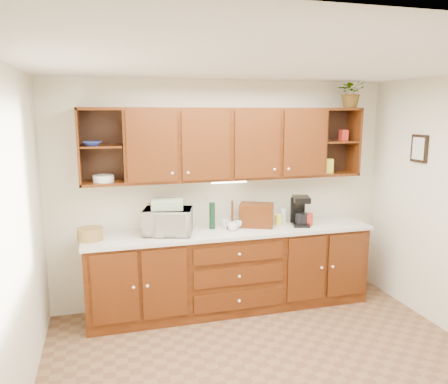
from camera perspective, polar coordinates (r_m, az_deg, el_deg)
floor at (r=4.07m, az=7.13°, el=-23.09°), size 4.00×4.00×0.00m
ceiling at (r=3.42m, az=8.15°, el=16.30°), size 4.00×4.00×0.00m
back_wall at (r=5.14m, az=-0.02°, el=-0.15°), size 4.00×0.00×4.00m
left_wall at (r=3.33m, az=-26.30°, el=-7.18°), size 0.00×3.50×3.50m
base_cabinets at (r=5.09m, az=0.89°, el=-10.20°), size 3.20×0.60×0.90m
countertop at (r=4.94m, az=0.94°, el=-5.13°), size 3.24×0.64×0.04m
upper_cabinets at (r=4.91m, az=0.59°, el=6.33°), size 3.20×0.33×0.80m
undercabinet_light at (r=4.91m, az=0.65°, el=1.36°), size 0.40×0.05×0.02m
framed_picture at (r=5.23m, az=24.16°, el=5.21°), size 0.03×0.24×0.30m
wicker_basket at (r=4.72m, az=-17.09°, el=-5.27°), size 0.29×0.29×0.13m
microwave at (r=4.74m, az=-7.35°, el=-3.84°), size 0.59×0.47×0.28m
towel_stack at (r=4.70m, az=-7.40°, el=-1.59°), size 0.37×0.30×0.10m
wine_bottle at (r=4.93m, az=-1.56°, el=-3.10°), size 0.08×0.08×0.30m
woven_tray at (r=5.02m, az=-8.18°, el=-4.64°), size 0.37×0.15×0.36m
bread_box at (r=5.04m, az=4.28°, el=-3.02°), size 0.45×0.37×0.27m
mug_tree at (r=4.96m, az=1.09°, el=-4.22°), size 0.29×0.29×0.32m
canister_red at (r=5.18m, az=10.91°, el=-3.55°), size 0.13×0.13×0.14m
canister_white at (r=5.25m, az=7.78°, el=-3.08°), size 0.08×0.08×0.17m
canister_yellow at (r=5.16m, az=7.13°, el=-3.60°), size 0.11×0.11×0.12m
coffee_maker at (r=5.16m, az=9.90°, el=-2.49°), size 0.24×0.28×0.34m
bowl_stack at (r=4.69m, az=-16.82°, el=6.07°), size 0.21×0.21×0.05m
plate_stack at (r=4.75m, az=-15.47°, el=1.72°), size 0.27×0.27×0.07m
pantry_box_yellow at (r=5.38m, az=13.52°, el=3.32°), size 0.11×0.09×0.17m
pantry_box_red at (r=5.45m, az=15.34°, el=7.14°), size 0.09×0.08×0.13m
potted_plant at (r=5.48m, az=16.29°, el=12.43°), size 0.40×0.37×0.37m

